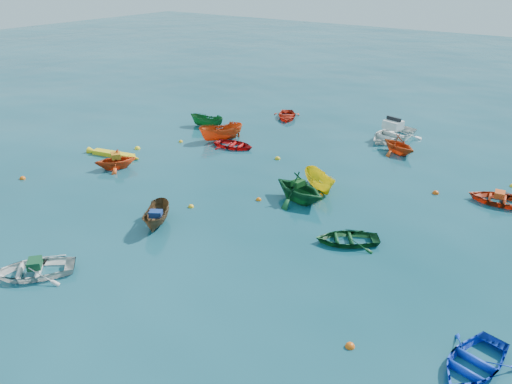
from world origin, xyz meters
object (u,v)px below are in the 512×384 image
Objects in this scene: kayak_yellow at (114,156)px; motorboat_white at (391,139)px; dinghy_blue_se at (472,367)px; dinghy_white_near at (34,274)px.

motorboat_white is (13.60, 13.91, 0.00)m from kayak_yellow.
dinghy_blue_se is at bearing -116.83° from kayak_yellow.
motorboat_white is at bearing -57.51° from kayak_yellow.
kayak_yellow is 19.45m from motorboat_white.
dinghy_white_near is 1.06× the size of dinghy_blue_se.
dinghy_white_near reaches higher than kayak_yellow.
dinghy_white_near reaches higher than dinghy_blue_se.
dinghy_blue_se is 0.83× the size of kayak_yellow.
kayak_yellow is (-8.05, 10.91, 0.00)m from dinghy_white_near.
dinghy_white_near is 16.82m from dinghy_blue_se.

